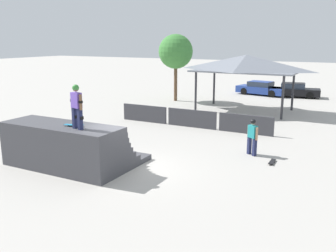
{
  "coord_description": "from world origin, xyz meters",
  "views": [
    {
      "loc": [
        8.23,
        -11.76,
        5.11
      ],
      "look_at": [
        -0.09,
        3.87,
        1.0
      ],
      "focal_mm": 40.0,
      "sensor_mm": 36.0,
      "label": 1
    }
  ],
  "objects_px": {
    "parked_car_black": "(294,90)",
    "skater_on_deck": "(77,104)",
    "skateboard_on_ground": "(272,162)",
    "skateboard_on_deck": "(74,125)",
    "tree_beside_pavilion": "(176,52)",
    "bystander_walking": "(253,134)",
    "parked_car_blue": "(261,89)"
  },
  "relations": [
    {
      "from": "parked_car_black",
      "to": "skater_on_deck",
      "type": "bearing_deg",
      "value": -106.78
    },
    {
      "from": "skater_on_deck",
      "to": "skateboard_on_ground",
      "type": "xyz_separation_m",
      "value": [
        6.23,
        4.88,
        -2.73
      ]
    },
    {
      "from": "skateboard_on_deck",
      "to": "parked_car_black",
      "type": "relative_size",
      "value": 0.17
    },
    {
      "from": "skateboard_on_deck",
      "to": "skateboard_on_ground",
      "type": "bearing_deg",
      "value": 23.71
    },
    {
      "from": "skateboard_on_ground",
      "to": "tree_beside_pavilion",
      "type": "bearing_deg",
      "value": -141.28
    },
    {
      "from": "skateboard_on_ground",
      "to": "tree_beside_pavilion",
      "type": "distance_m",
      "value": 17.46
    },
    {
      "from": "bystander_walking",
      "to": "skateboard_on_deck",
      "type": "bearing_deg",
      "value": 77.72
    },
    {
      "from": "parked_car_blue",
      "to": "parked_car_black",
      "type": "relative_size",
      "value": 1.04
    },
    {
      "from": "tree_beside_pavilion",
      "to": "parked_car_blue",
      "type": "bearing_deg",
      "value": 50.69
    },
    {
      "from": "bystander_walking",
      "to": "skater_on_deck",
      "type": "bearing_deg",
      "value": 81.15
    },
    {
      "from": "skateboard_on_deck",
      "to": "bystander_walking",
      "type": "distance_m",
      "value": 7.78
    },
    {
      "from": "skateboard_on_ground",
      "to": "parked_car_black",
      "type": "distance_m",
      "value": 19.93
    },
    {
      "from": "skateboard_on_deck",
      "to": "tree_beside_pavilion",
      "type": "distance_m",
      "value": 18.19
    },
    {
      "from": "tree_beside_pavilion",
      "to": "parked_car_black",
      "type": "bearing_deg",
      "value": 38.98
    },
    {
      "from": "parked_car_blue",
      "to": "skateboard_on_ground",
      "type": "bearing_deg",
      "value": -64.02
    },
    {
      "from": "tree_beside_pavilion",
      "to": "parked_car_blue",
      "type": "height_order",
      "value": "tree_beside_pavilion"
    },
    {
      "from": "skateboard_on_deck",
      "to": "bystander_walking",
      "type": "bearing_deg",
      "value": 33.03
    },
    {
      "from": "skateboard_on_deck",
      "to": "skateboard_on_ground",
      "type": "height_order",
      "value": "skateboard_on_deck"
    },
    {
      "from": "skateboard_on_deck",
      "to": "tree_beside_pavilion",
      "type": "bearing_deg",
      "value": 93.09
    },
    {
      "from": "skateboard_on_deck",
      "to": "parked_car_blue",
      "type": "distance_m",
      "value": 24.37
    },
    {
      "from": "tree_beside_pavilion",
      "to": "bystander_walking",
      "type": "bearing_deg",
      "value": -50.38
    },
    {
      "from": "skater_on_deck",
      "to": "skateboard_on_deck",
      "type": "xyz_separation_m",
      "value": [
        -0.4,
        0.25,
        -0.91
      ]
    },
    {
      "from": "parked_car_blue",
      "to": "tree_beside_pavilion",
      "type": "bearing_deg",
      "value": -119.01
    },
    {
      "from": "parked_car_blue",
      "to": "parked_car_black",
      "type": "bearing_deg",
      "value": 11.89
    },
    {
      "from": "skater_on_deck",
      "to": "skateboard_on_ground",
      "type": "distance_m",
      "value": 8.37
    },
    {
      "from": "skater_on_deck",
      "to": "parked_car_blue",
      "type": "distance_m",
      "value": 24.66
    },
    {
      "from": "skater_on_deck",
      "to": "parked_car_black",
      "type": "xyz_separation_m",
      "value": [
        3.65,
        24.64,
        -2.19
      ]
    },
    {
      "from": "bystander_walking",
      "to": "parked_car_black",
      "type": "bearing_deg",
      "value": -52.11
    },
    {
      "from": "bystander_walking",
      "to": "skateboard_on_ground",
      "type": "xyz_separation_m",
      "value": [
        1.1,
        -0.76,
        -0.92
      ]
    },
    {
      "from": "skater_on_deck",
      "to": "tree_beside_pavilion",
      "type": "distance_m",
      "value": 18.44
    },
    {
      "from": "skater_on_deck",
      "to": "parked_car_blue",
      "type": "bearing_deg",
      "value": 103.55
    },
    {
      "from": "bystander_walking",
      "to": "skateboard_on_ground",
      "type": "distance_m",
      "value": 1.62
    }
  ]
}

